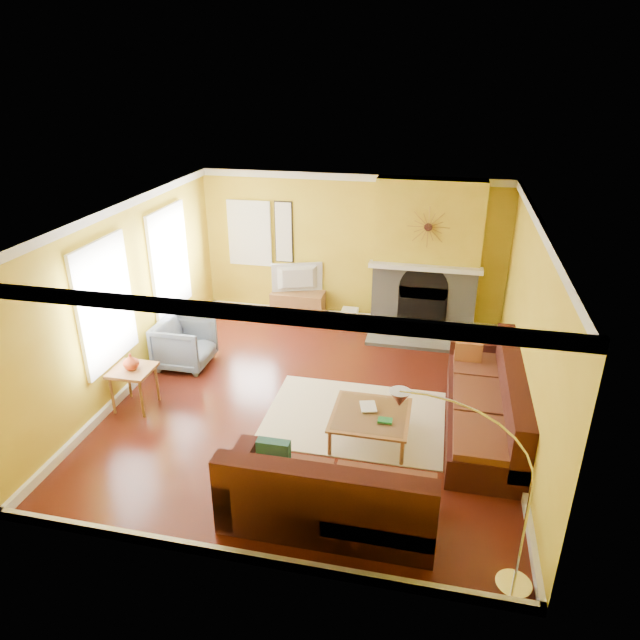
% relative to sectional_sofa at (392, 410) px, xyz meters
% --- Properties ---
extents(floor, '(5.50, 6.00, 0.02)m').
position_rel_sectional_sofa_xyz_m(floor, '(-1.16, 0.71, -0.46)').
color(floor, '#5E1F13').
rests_on(floor, ground).
extents(ceiling, '(5.50, 6.00, 0.02)m').
position_rel_sectional_sofa_xyz_m(ceiling, '(-1.16, 0.71, 2.26)').
color(ceiling, white).
rests_on(ceiling, ground).
extents(wall_back, '(5.50, 0.02, 2.70)m').
position_rel_sectional_sofa_xyz_m(wall_back, '(-1.16, 3.72, 0.90)').
color(wall_back, gold).
rests_on(wall_back, ground).
extents(wall_front, '(5.50, 0.02, 2.70)m').
position_rel_sectional_sofa_xyz_m(wall_front, '(-1.16, -2.30, 0.90)').
color(wall_front, gold).
rests_on(wall_front, ground).
extents(wall_left, '(0.02, 6.00, 2.70)m').
position_rel_sectional_sofa_xyz_m(wall_left, '(-3.92, 0.71, 0.90)').
color(wall_left, gold).
rests_on(wall_left, ground).
extents(wall_right, '(0.02, 6.00, 2.70)m').
position_rel_sectional_sofa_xyz_m(wall_right, '(1.60, 0.71, 0.90)').
color(wall_right, gold).
rests_on(wall_right, ground).
extents(baseboard, '(5.50, 6.00, 0.12)m').
position_rel_sectional_sofa_xyz_m(baseboard, '(-1.16, 0.71, -0.39)').
color(baseboard, white).
rests_on(baseboard, floor).
extents(crown_molding, '(5.50, 6.00, 0.12)m').
position_rel_sectional_sofa_xyz_m(crown_molding, '(-1.16, 0.71, 2.19)').
color(crown_molding, white).
rests_on(crown_molding, ceiling).
extents(window_left_near, '(0.06, 1.22, 1.72)m').
position_rel_sectional_sofa_xyz_m(window_left_near, '(-3.88, 2.01, 1.05)').
color(window_left_near, white).
rests_on(window_left_near, wall_left).
extents(window_left_far, '(0.06, 1.22, 1.72)m').
position_rel_sectional_sofa_xyz_m(window_left_far, '(-3.88, 0.11, 1.05)').
color(window_left_far, white).
rests_on(window_left_far, wall_left).
extents(window_back, '(0.82, 0.06, 1.22)m').
position_rel_sectional_sofa_xyz_m(window_back, '(-3.06, 3.67, 1.10)').
color(window_back, white).
rests_on(window_back, wall_back).
extents(wall_art, '(0.34, 0.04, 1.14)m').
position_rel_sectional_sofa_xyz_m(wall_art, '(-2.41, 3.68, 1.15)').
color(wall_art, white).
rests_on(wall_art, wall_back).
extents(fireplace, '(1.80, 0.40, 2.70)m').
position_rel_sectional_sofa_xyz_m(fireplace, '(0.19, 3.51, 0.90)').
color(fireplace, gray).
rests_on(fireplace, floor).
extents(mantel, '(1.92, 0.22, 0.08)m').
position_rel_sectional_sofa_xyz_m(mantel, '(0.19, 3.27, 0.80)').
color(mantel, white).
rests_on(mantel, fireplace).
extents(hearth, '(1.80, 0.70, 0.06)m').
position_rel_sectional_sofa_xyz_m(hearth, '(0.19, 2.96, -0.42)').
color(hearth, gray).
rests_on(hearth, floor).
extents(sunburst, '(0.70, 0.04, 0.70)m').
position_rel_sectional_sofa_xyz_m(sunburst, '(0.19, 3.28, 1.50)').
color(sunburst, olive).
rests_on(sunburst, fireplace).
extents(rug, '(2.40, 1.80, 0.02)m').
position_rel_sectional_sofa_xyz_m(rug, '(-0.53, 0.39, -0.44)').
color(rug, beige).
rests_on(rug, floor).
extents(sectional_sofa, '(3.18, 3.98, 0.90)m').
position_rel_sectional_sofa_xyz_m(sectional_sofa, '(0.00, 0.00, 0.00)').
color(sectional_sofa, '#3B1613').
rests_on(sectional_sofa, floor).
extents(coffee_table, '(0.98, 0.98, 0.39)m').
position_rel_sectional_sofa_xyz_m(coffee_table, '(-0.26, -0.03, -0.26)').
color(coffee_table, white).
rests_on(coffee_table, floor).
extents(media_console, '(0.98, 0.44, 0.54)m').
position_rel_sectional_sofa_xyz_m(media_console, '(-2.10, 3.45, -0.18)').
color(media_console, '#966436').
rests_on(media_console, floor).
extents(tv, '(0.93, 0.44, 0.54)m').
position_rel_sectional_sofa_xyz_m(tv, '(-2.10, 3.45, 0.36)').
color(tv, black).
rests_on(tv, media_console).
extents(subwoofer, '(0.29, 0.29, 0.29)m').
position_rel_sectional_sofa_xyz_m(subwoofer, '(-1.12, 3.42, -0.30)').
color(subwoofer, white).
rests_on(subwoofer, floor).
extents(armchair, '(0.83, 0.80, 0.75)m').
position_rel_sectional_sofa_xyz_m(armchair, '(-3.40, 1.31, -0.07)').
color(armchair, slate).
rests_on(armchair, floor).
extents(side_table, '(0.55, 0.55, 0.60)m').
position_rel_sectional_sofa_xyz_m(side_table, '(-3.56, 0.03, -0.15)').
color(side_table, '#966436').
rests_on(side_table, floor).
extents(vase, '(0.22, 0.22, 0.23)m').
position_rel_sectional_sofa_xyz_m(vase, '(-3.56, 0.03, 0.27)').
color(vase, '#CE451C').
rests_on(vase, side_table).
extents(book, '(0.26, 0.31, 0.03)m').
position_rel_sectional_sofa_xyz_m(book, '(-0.41, 0.07, -0.05)').
color(book, white).
rests_on(book, coffee_table).
extents(arc_lamp, '(1.25, 0.36, 1.95)m').
position_rel_sectional_sofa_xyz_m(arc_lamp, '(0.81, -2.02, 0.52)').
color(arc_lamp, silver).
rests_on(arc_lamp, floor).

